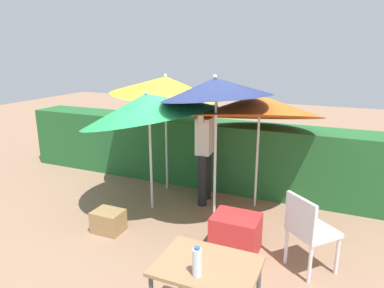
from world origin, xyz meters
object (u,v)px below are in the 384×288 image
bottle_water (197,262)px  crate_cardboard (108,221)px  cooler_box (236,233)px  umbrella_rainbow (216,88)px  person_vendor (205,146)px  chair_plastic (308,229)px  umbrella_orange (165,86)px  umbrella_yellow (148,106)px  umbrella_navy (257,106)px  folding_table (207,274)px

bottle_water → crate_cardboard: bearing=143.8°
cooler_box → bottle_water: size_ratio=2.31×
umbrella_rainbow → person_vendor: 1.24m
chair_plastic → umbrella_rainbow: bearing=156.3°
cooler_box → chair_plastic: bearing=-4.1°
cooler_box → bottle_water: (0.16, -1.59, 0.64)m
umbrella_orange → umbrella_yellow: size_ratio=1.01×
umbrella_rainbow → umbrella_navy: size_ratio=1.07×
umbrella_navy → chair_plastic: 1.98m
umbrella_orange → chair_plastic: umbrella_orange is taller
umbrella_orange → umbrella_yellow: bearing=-79.4°
umbrella_navy → folding_table: (0.30, -2.75, -0.92)m
bottle_water → umbrella_yellow: bearing=127.7°
person_vendor → umbrella_rainbow: bearing=-59.0°
chair_plastic → umbrella_navy: bearing=124.3°
umbrella_navy → chair_plastic: umbrella_navy is taller
umbrella_orange → person_vendor: (0.81, -0.27, -0.86)m
cooler_box → bottle_water: 1.72m
chair_plastic → folding_table: size_ratio=1.11×
person_vendor → umbrella_orange: bearing=161.7°
crate_cardboard → umbrella_yellow: bearing=77.8°
umbrella_navy → bottle_water: size_ratio=8.34×
person_vendor → folding_table: (1.05, -2.60, -0.27)m
umbrella_yellow → umbrella_rainbow: bearing=-4.7°
umbrella_yellow → folding_table: umbrella_yellow is taller
umbrella_rainbow → person_vendor: (-0.40, 0.67, -0.97)m
umbrella_rainbow → umbrella_navy: umbrella_rainbow is taller
crate_cardboard → bottle_water: bottle_water is taller
umbrella_rainbow → folding_table: (0.65, -1.94, -1.24)m
bottle_water → cooler_box: bearing=95.8°
umbrella_yellow → crate_cardboard: 1.68m
umbrella_rainbow → folding_table: umbrella_rainbow is taller
umbrella_yellow → cooler_box: 2.13m
umbrella_orange → cooler_box: bearing=-40.6°
chair_plastic → cooler_box: chair_plastic is taller
umbrella_orange → person_vendor: bearing=-18.3°
umbrella_rainbow → umbrella_yellow: (-1.05, 0.09, -0.30)m
crate_cardboard → folding_table: (1.88, -1.20, 0.51)m
bottle_water → folding_table: bearing=83.5°
umbrella_orange → bottle_water: 3.67m
cooler_box → umbrella_rainbow: bearing=132.8°
folding_table → bottle_water: size_ratio=3.33×
umbrella_yellow → crate_cardboard: (-0.18, -0.82, -1.46)m
crate_cardboard → umbrella_navy: bearing=44.3°
umbrella_navy → chair_plastic: size_ratio=2.25×
umbrella_navy → crate_cardboard: size_ratio=5.09×
umbrella_orange → umbrella_navy: 1.59m
chair_plastic → crate_cardboard: (-2.53, -0.17, -0.36)m
crate_cardboard → bottle_water: (1.87, -1.36, 0.72)m
umbrella_rainbow → umbrella_navy: bearing=66.4°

